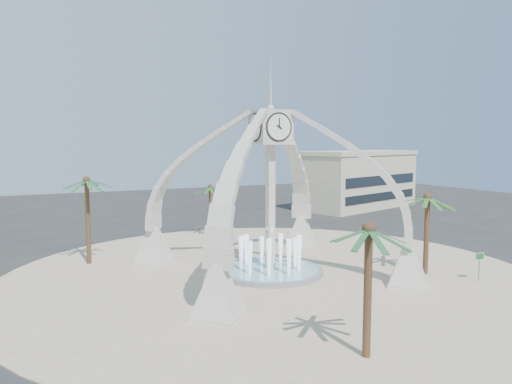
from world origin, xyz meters
name	(u,v)px	position (x,y,z in m)	size (l,w,h in m)	color
ground	(270,274)	(0.00, 0.00, 0.00)	(140.00, 140.00, 0.00)	#282828
plaza	(270,274)	(0.00, 0.00, 0.03)	(40.00, 40.00, 0.06)	beige
clock_tower	(270,189)	(0.00, 0.00, 6.49)	(17.94, 17.94, 16.30)	silver
fountain	(270,270)	(0.00, 0.00, 0.29)	(8.00, 8.00, 3.62)	gray
building_ne	(359,179)	(30.00, 28.00, 4.31)	(21.87, 14.17, 8.60)	beige
palm_east	(428,198)	(10.54, -5.22, 5.81)	(4.83, 4.83, 6.67)	brown
palm_west	(87,182)	(-11.87, 9.31, 6.79)	(4.79, 4.79, 7.65)	brown
palm_north	(210,188)	(1.23, 15.66, 5.25)	(4.15, 4.15, 5.96)	brown
palm_south	(369,231)	(-2.86, -14.97, 5.98)	(5.24, 5.24, 6.84)	brown
street_sign	(480,260)	(12.53, -8.40, 1.58)	(0.81, 0.08, 2.20)	slate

